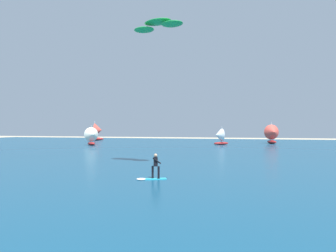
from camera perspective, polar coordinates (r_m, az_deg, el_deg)
ocean at (r=51.57m, az=8.87°, el=-4.16°), size 160.00×90.00×0.10m
kitesurfer at (r=20.18m, az=-2.87°, el=-8.20°), size 2.00×1.36×1.67m
kite at (r=27.46m, az=-1.94°, el=18.33°), size 4.99×2.86×0.72m
sailboat_anchored_offshore at (r=69.22m, az=18.95°, el=-1.39°), size 3.64×4.12×4.62m
sailboat_trailing at (r=61.94m, az=9.52°, el=-1.92°), size 3.32×3.01×3.69m
sailboat_far_right at (r=85.02m, az=-12.97°, el=-1.02°), size 4.66×4.10×5.24m
sailboat_far_left at (r=61.26m, az=-13.98°, el=-1.82°), size 3.47×3.48×3.94m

